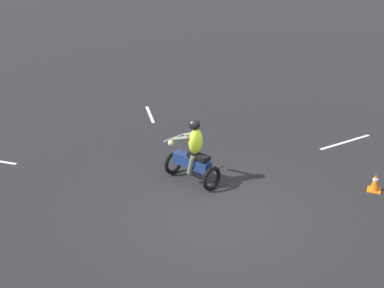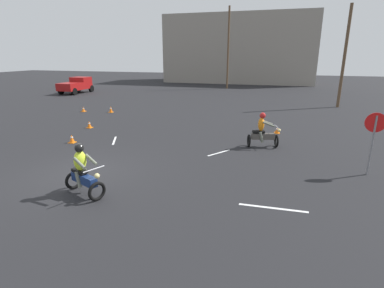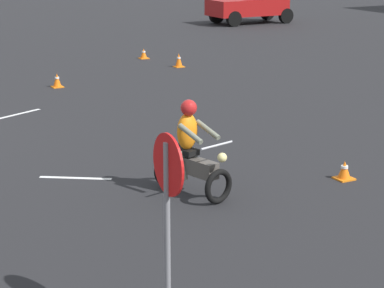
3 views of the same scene
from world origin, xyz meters
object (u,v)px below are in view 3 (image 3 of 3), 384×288
Objects in this scene: motorcycle_rider_background at (191,153)px; pickup_truck at (252,5)px; traffic_cone_mid_center at (144,54)px; traffic_cone_far_center at (179,60)px; stop_sign at (168,192)px; traffic_cone_near_left at (57,81)px; traffic_cone_mid_left at (344,171)px.

pickup_truck is (-21.63, 14.97, 0.20)m from motorcycle_rider_background.
traffic_cone_mid_center is 2.24m from traffic_cone_far_center.
traffic_cone_far_center is at bearing -130.76° from motorcycle_rider_background.
motorcycle_rider_background is at bearing -26.14° from traffic_cone_far_center.
stop_sign is at bearing -23.60° from traffic_cone_mid_center.
pickup_truck is at bearing 145.87° from stop_sign.
motorcycle_rider_background is at bearing 149.04° from stop_sign.
traffic_cone_mid_center is (7.80, -9.57, -0.75)m from pickup_truck.
stop_sign is at bearing -13.18° from traffic_cone_near_left.
motorcycle_rider_background is 4.75× the size of traffic_cone_mid_left.
traffic_cone_mid_left is 0.74× the size of traffic_cone_far_center.
motorcycle_rider_background reaches higher than traffic_cone_mid_left.
traffic_cone_far_center reaches higher than traffic_cone_mid_center.
traffic_cone_mid_center is at bearing 156.40° from stop_sign.
traffic_cone_mid_center is (-3.66, 4.46, -0.02)m from traffic_cone_near_left.
traffic_cone_near_left is 0.89× the size of traffic_cone_far_center.
traffic_cone_mid_center is (-17.80, 7.78, -1.46)m from stop_sign.
pickup_truck reaches higher than traffic_cone_mid_left.
motorcycle_rider_background is at bearing -102.48° from traffic_cone_mid_left.
traffic_cone_mid_center is 0.78× the size of traffic_cone_far_center.
traffic_cone_mid_left is at bearing 10.09° from traffic_cone_near_left.
stop_sign is 14.59m from traffic_cone_near_left.
pickup_truck is at bearing 129.16° from traffic_cone_mid_center.
stop_sign reaches higher than traffic_cone_mid_left.
stop_sign is 6.59× the size of traffic_cone_mid_left.
traffic_cone_mid_left is at bearing 122.44° from stop_sign.
traffic_cone_mid_left is 12.58m from traffic_cone_far_center.
traffic_cone_mid_center is at bearing -172.18° from traffic_cone_far_center.
pickup_truck is at bearing 129.22° from traffic_cone_near_left.
pickup_truck reaches higher than traffic_cone_mid_center.
motorcycle_rider_background is 0.40× the size of pickup_truck.
traffic_cone_far_center is at bearing 7.82° from traffic_cone_mid_center.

